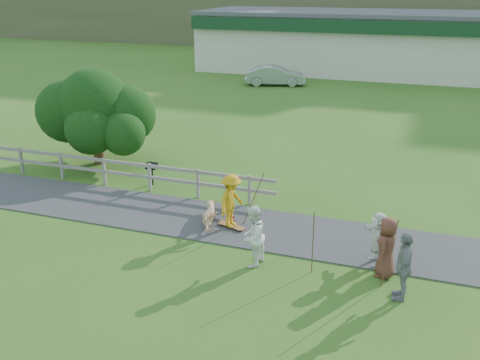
{
  "coord_description": "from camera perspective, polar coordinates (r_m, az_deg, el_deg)",
  "views": [
    {
      "loc": [
        7.57,
        -13.5,
        7.57
      ],
      "look_at": [
        2.1,
        2.0,
        1.41
      ],
      "focal_mm": 40.0,
      "sensor_mm": 36.0,
      "label": 1
    }
  ],
  "objects": [
    {
      "name": "pole_rider",
      "position": [
        17.17,
        1.42,
        -1.91
      ],
      "size": [
        0.03,
        0.03,
        2.02
      ],
      "primitive_type": "cylinder",
      "color": "brown",
      "rests_on": "ground"
    },
    {
      "name": "spectator_b",
      "position": [
        14.02,
        17.06,
        -8.76
      ],
      "size": [
        0.53,
        1.11,
        1.84
      ],
      "primitive_type": "imported",
      "rotation": [
        0.0,
        0.0,
        4.78
      ],
      "color": "gray",
      "rests_on": "ground"
    },
    {
      "name": "longboard_rider",
      "position": [
        17.4,
        -0.9,
        -5.05
      ],
      "size": [
        0.99,
        0.49,
        0.11
      ],
      "primitive_type": null,
      "rotation": [
        0.0,
        0.0,
        -0.27
      ],
      "color": "brown",
      "rests_on": "ground"
    },
    {
      "name": "tree",
      "position": [
        23.87,
        -15.12,
        6.07
      ],
      "size": [
        5.1,
        5.1,
        3.79
      ],
      "primitive_type": null,
      "color": "black",
      "rests_on": "ground"
    },
    {
      "name": "fence",
      "position": [
        21.85,
        -15.66,
        1.5
      ],
      "size": [
        15.05,
        0.1,
        1.1
      ],
      "color": "slate",
      "rests_on": "ground"
    },
    {
      "name": "pole_spec_left",
      "position": [
        14.66,
        7.78,
        -6.64
      ],
      "size": [
        0.03,
        0.03,
        1.84
      ],
      "primitive_type": "cylinder",
      "color": "brown",
      "rests_on": "ground"
    },
    {
      "name": "longboard_fallen",
      "position": [
        17.47,
        -0.89,
        -4.93
      ],
      "size": [
        0.96,
        0.71,
        0.11
      ],
      "primitive_type": null,
      "rotation": [
        0.0,
        0.0,
        -0.54
      ],
      "color": "brown",
      "rests_on": "ground"
    },
    {
      "name": "bbq",
      "position": [
        21.19,
        -9.37,
        0.63
      ],
      "size": [
        0.43,
        0.34,
        0.9
      ],
      "primitive_type": null,
      "rotation": [
        0.0,
        0.0,
        0.06
      ],
      "color": "black",
      "rests_on": "ground"
    },
    {
      "name": "skater_fallen",
      "position": [
        17.71,
        -3.22,
        -3.62
      ],
      "size": [
        1.86,
        0.93,
        0.66
      ],
      "primitive_type": "imported",
      "rotation": [
        0.0,
        0.0,
        0.29
      ],
      "color": "tan",
      "rests_on": "ground"
    },
    {
      "name": "pole_spec_right",
      "position": [
        14.34,
        15.64,
        -7.57
      ],
      "size": [
        0.03,
        0.03,
        1.99
      ],
      "primitive_type": "cylinder",
      "color": "brown",
      "rests_on": "ground"
    },
    {
      "name": "spectator_c",
      "position": [
        14.93,
        15.38,
        -6.97
      ],
      "size": [
        0.66,
        0.91,
        1.72
      ],
      "primitive_type": "imported",
      "rotation": [
        0.0,
        0.0,
        4.57
      ],
      "color": "brown",
      "rests_on": "ground"
    },
    {
      "name": "spectator_a",
      "position": [
        14.92,
        1.35,
        -6.03
      ],
      "size": [
        0.79,
        0.95,
        1.78
      ],
      "primitive_type": "imported",
      "rotation": [
        0.0,
        0.0,
        4.57
      ],
      "color": "white",
      "rests_on": "ground"
    },
    {
      "name": "car_silver",
      "position": [
        41.62,
        3.75,
        11.06
      ],
      "size": [
        4.81,
        2.8,
        1.5
      ],
      "primitive_type": "imported",
      "rotation": [
        0.0,
        0.0,
        1.86
      ],
      "color": "#A7AAAF",
      "rests_on": "ground"
    },
    {
      "name": "spectator_d",
      "position": [
        15.54,
        14.43,
        -6.05
      ],
      "size": [
        0.9,
        1.53,
        1.57
      ],
      "primitive_type": "imported",
      "rotation": [
        0.0,
        0.0,
        5.03
      ],
      "color": "silver",
      "rests_on": "ground"
    },
    {
      "name": "skater_rider",
      "position": [
        17.06,
        -0.92,
        -2.54
      ],
      "size": [
        0.88,
        1.25,
        1.76
      ],
      "primitive_type": "imported",
      "rotation": [
        0.0,
        0.0,
        1.36
      ],
      "color": "#CC9113",
      "rests_on": "ground"
    },
    {
      "name": "helmet",
      "position": [
        17.88,
        -0.99,
        -4.05
      ],
      "size": [
        0.25,
        0.25,
        0.25
      ],
      "primitive_type": "sphere",
      "color": "red",
      "rests_on": "ground"
    },
    {
      "name": "path",
      "position": [
        18.42,
        -6.69,
        -3.8
      ],
      "size": [
        34.0,
        3.0,
        0.04
      ],
      "primitive_type": "cube",
      "color": "#353537",
      "rests_on": "ground"
    },
    {
      "name": "strip_mall",
      "position": [
        48.83,
        15.62,
        13.95
      ],
      "size": [
        32.5,
        10.75,
        5.1
      ],
      "color": "beige",
      "rests_on": "ground"
    },
    {
      "name": "ground",
      "position": [
        17.23,
        -8.87,
        -5.78
      ],
      "size": [
        260.0,
        260.0,
        0.0
      ],
      "primitive_type": "plane",
      "color": "#2F631C",
      "rests_on": "ground"
    }
  ]
}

